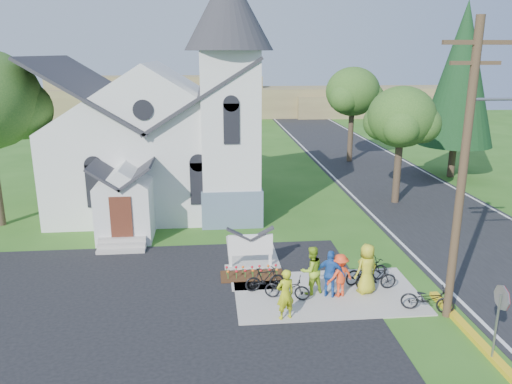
{
  "coord_description": "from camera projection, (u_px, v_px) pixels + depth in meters",
  "views": [
    {
      "loc": [
        -2.86,
        -16.45,
        8.91
      ],
      "look_at": [
        -0.79,
        5.0,
        2.86
      ],
      "focal_mm": 35.0,
      "sensor_mm": 36.0,
      "label": 1
    }
  ],
  "objects": [
    {
      "name": "cyclist_3",
      "position": [
        340.0,
        275.0,
        18.61
      ],
      "size": [
        1.23,
        0.97,
        1.67
      ],
      "primitive_type": "imported",
      "rotation": [
        0.0,
        0.0,
        3.52
      ],
      "color": "#FF451C",
      "rests_on": "sidewalk"
    },
    {
      "name": "flower_bed",
      "position": [
        252.0,
        276.0,
        20.52
      ],
      "size": [
        2.6,
        1.1,
        0.07
      ],
      "primitive_type": "cube",
      "color": "#341F0E",
      "rests_on": "ground"
    },
    {
      "name": "cyclist_4",
      "position": [
        367.0,
        269.0,
        18.82
      ],
      "size": [
        1.13,
        0.95,
        1.97
      ],
      "primitive_type": "imported",
      "rotation": [
        0.0,
        0.0,
        3.55
      ],
      "color": "gold",
      "rests_on": "sidewalk"
    },
    {
      "name": "cyclist_0",
      "position": [
        285.0,
        294.0,
        16.99
      ],
      "size": [
        0.76,
        0.62,
        1.82
      ],
      "primitive_type": "imported",
      "rotation": [
        0.0,
        0.0,
        3.46
      ],
      "color": "#B5C216",
      "rests_on": "sidewalk"
    },
    {
      "name": "utility_pole",
      "position": [
        465.0,
        165.0,
        16.04
      ],
      "size": [
        3.45,
        0.28,
        10.0
      ],
      "color": "#443122",
      "rests_on": "ground"
    },
    {
      "name": "distant_hills",
      "position": [
        250.0,
        101.0,
        72.14
      ],
      "size": [
        61.0,
        10.0,
        5.6
      ],
      "color": "olive",
      "rests_on": "ground"
    },
    {
      "name": "church",
      "position": [
        162.0,
        119.0,
        28.48
      ],
      "size": [
        12.35,
        12.0,
        13.0
      ],
      "color": "silver",
      "rests_on": "ground"
    },
    {
      "name": "bike_2",
      "position": [
        366.0,
        271.0,
        19.78
      ],
      "size": [
        2.03,
        1.25,
        1.01
      ],
      "primitive_type": "imported",
      "rotation": [
        0.0,
        0.0,
        1.9
      ],
      "color": "black",
      "rests_on": "sidewalk"
    },
    {
      "name": "bike_3",
      "position": [
        376.0,
        278.0,
        19.22
      ],
      "size": [
        1.6,
        0.47,
        0.96
      ],
      "primitive_type": "imported",
      "rotation": [
        0.0,
        0.0,
        1.56
      ],
      "color": "black",
      "rests_on": "sidewalk"
    },
    {
      "name": "sidewalk",
      "position": [
        327.0,
        293.0,
        19.05
      ],
      "size": [
        7.0,
        4.0,
        0.05
      ],
      "primitive_type": "cube",
      "color": "#A8A298",
      "rests_on": "ground"
    },
    {
      "name": "bike_0",
      "position": [
        287.0,
        288.0,
        18.48
      ],
      "size": [
        1.8,
        1.07,
        0.89
      ],
      "primitive_type": "imported",
      "rotation": [
        0.0,
        0.0,
        1.27
      ],
      "color": "black",
      "rests_on": "sidewalk"
    },
    {
      "name": "bike_4",
      "position": [
        428.0,
        299.0,
        17.58
      ],
      "size": [
        1.93,
        1.26,
        0.96
      ],
      "primitive_type": "imported",
      "rotation": [
        0.0,
        0.0,
        1.2
      ],
      "color": "black",
      "rests_on": "sidewalk"
    },
    {
      "name": "conifer",
      "position": [
        461.0,
        75.0,
        35.08
      ],
      "size": [
        5.2,
        5.2,
        12.4
      ],
      "color": "#34271C",
      "rests_on": "ground"
    },
    {
      "name": "tree_road_mid",
      "position": [
        353.0,
        92.0,
        40.71
      ],
      "size": [
        4.4,
        4.4,
        7.8
      ],
      "color": "#34271C",
      "rests_on": "ground"
    },
    {
      "name": "bike_1",
      "position": [
        265.0,
        279.0,
        19.14
      ],
      "size": [
        1.61,
        0.69,
        0.94
      ],
      "primitive_type": "imported",
      "rotation": [
        0.0,
        0.0,
        1.74
      ],
      "color": "black",
      "rests_on": "sidewalk"
    },
    {
      "name": "cyclist_2",
      "position": [
        331.0,
        274.0,
        18.55
      ],
      "size": [
        1.16,
        0.85,
        1.82
      ],
      "primitive_type": "imported",
      "rotation": [
        0.0,
        0.0,
        2.71
      ],
      "color": "#2359B3",
      "rests_on": "sidewalk"
    },
    {
      "name": "church_sign",
      "position": [
        250.0,
        245.0,
        21.12
      ],
      "size": [
        2.2,
        0.4,
        1.7
      ],
      "color": "#A8A298",
      "rests_on": "ground"
    },
    {
      "name": "parking_lot",
      "position": [
        83.0,
        342.0,
        15.87
      ],
      "size": [
        20.0,
        16.0,
        0.02
      ],
      "primitive_type": "cube",
      "color": "black",
      "rests_on": "ground"
    },
    {
      "name": "tree_road_near",
      "position": [
        401.0,
        118.0,
        29.32
      ],
      "size": [
        4.0,
        4.0,
        7.05
      ],
      "color": "#34271C",
      "rests_on": "ground"
    },
    {
      "name": "stop_sign",
      "position": [
        500.0,
        308.0,
        14.44
      ],
      "size": [
        0.11,
        0.76,
        2.48
      ],
      "color": "gray",
      "rests_on": "ground"
    },
    {
      "name": "cyclist_1",
      "position": [
        311.0,
        270.0,
        18.79
      ],
      "size": [
        1.12,
        1.01,
        1.89
      ],
      "primitive_type": "imported",
      "rotation": [
        0.0,
        0.0,
        3.54
      ],
      "color": "#97C324",
      "rests_on": "sidewalk"
    },
    {
      "name": "ground",
      "position": [
        290.0,
        302.0,
        18.44
      ],
      "size": [
        120.0,
        120.0,
        0.0
      ],
      "primitive_type": "plane",
      "color": "#2D5E1B",
      "rests_on": "ground"
    },
    {
      "name": "road",
      "position": [
        400.0,
        189.0,
        33.74
      ],
      "size": [
        8.0,
        90.0,
        0.02
      ],
      "primitive_type": "cube",
      "color": "black",
      "rests_on": "ground"
    }
  ]
}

